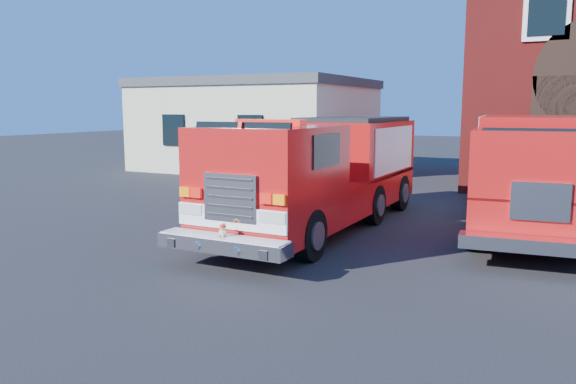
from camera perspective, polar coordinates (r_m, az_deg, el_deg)
The scene contains 5 objects.
ground at distance 12.62m, azimuth 2.50°, elevation -5.12°, with size 100.00×100.00×0.00m, color black.
side_building at distance 27.98m, azimuth -3.12°, elevation 6.94°, with size 10.20×8.20×4.35m.
fire_engine at distance 13.98m, azimuth 3.59°, elevation 2.14°, with size 2.61×8.93×2.75m.
pickup_truck at distance 17.98m, azimuth -4.56°, elevation 1.49°, with size 2.97×5.33×1.65m.
secondary_truck at distance 15.14m, azimuth 23.57°, elevation 2.24°, with size 3.47×8.74×2.76m.
Camera 1 is at (5.12, -11.15, 2.98)m, focal length 35.00 mm.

